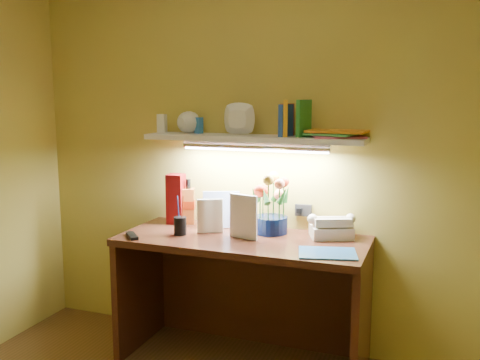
% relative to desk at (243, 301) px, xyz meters
% --- Properties ---
extents(desk, '(1.40, 0.60, 0.75)m').
position_rel_desk_xyz_m(desk, '(0.00, 0.00, 0.00)').
color(desk, '#35160E').
rests_on(desk, ground).
extents(flower_bouquet, '(0.25, 0.25, 0.34)m').
position_rel_desk_xyz_m(flower_bouquet, '(0.12, 0.16, 0.55)').
color(flower_bouquet, '#051034').
rests_on(flower_bouquet, desk).
extents(telephone, '(0.28, 0.25, 0.14)m').
position_rel_desk_xyz_m(telephone, '(0.47, 0.18, 0.44)').
color(telephone, silver).
rests_on(telephone, desk).
extents(desk_clock, '(0.09, 0.07, 0.09)m').
position_rel_desk_xyz_m(desk_clock, '(0.55, 0.19, 0.42)').
color(desk_clock, silver).
rests_on(desk_clock, desk).
extents(whisky_bottle, '(0.10, 0.10, 0.28)m').
position_rel_desk_xyz_m(whisky_bottle, '(-0.43, 0.20, 0.52)').
color(whisky_bottle, '#BB5921').
rests_on(whisky_bottle, desk).
extents(whisky_box, '(0.11, 0.11, 0.31)m').
position_rel_desk_xyz_m(whisky_box, '(-0.51, 0.18, 0.53)').
color(whisky_box, '#590708').
rests_on(whisky_box, desk).
extents(pen_cup, '(0.09, 0.09, 0.18)m').
position_rel_desk_xyz_m(pen_cup, '(-0.36, -0.06, 0.46)').
color(pen_cup, black).
rests_on(pen_cup, desk).
extents(art_card, '(0.22, 0.13, 0.22)m').
position_rel_desk_xyz_m(art_card, '(-0.20, 0.18, 0.49)').
color(art_card, silver).
rests_on(art_card, desk).
extents(tv_remote, '(0.14, 0.14, 0.02)m').
position_rel_desk_xyz_m(tv_remote, '(-0.59, -0.21, 0.38)').
color(tv_remote, black).
rests_on(tv_remote, desk).
extents(blue_folder, '(0.33, 0.28, 0.01)m').
position_rel_desk_xyz_m(blue_folder, '(0.51, -0.15, 0.38)').
color(blue_folder, '#2B6EB1').
rests_on(blue_folder, desk).
extents(desk_book_a, '(0.15, 0.08, 0.20)m').
position_rel_desk_xyz_m(desk_book_a, '(-0.28, -0.00, 0.48)').
color(desk_book_a, white).
rests_on(desk_book_a, desk).
extents(desk_book_b, '(0.18, 0.07, 0.25)m').
position_rel_desk_xyz_m(desk_book_b, '(-0.08, 0.01, 0.50)').
color(desk_book_b, silver).
rests_on(desk_book_b, desk).
extents(wall_shelf, '(1.30, 0.30, 0.24)m').
position_rel_desk_xyz_m(wall_shelf, '(0.01, 0.18, 0.96)').
color(wall_shelf, silver).
rests_on(wall_shelf, ground).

